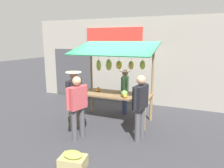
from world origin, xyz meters
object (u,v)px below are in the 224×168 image
object	(u,v)px
market_stall	(116,73)
shopper_with_shopping_bag	(78,103)
shopper_with_ponytail	(140,103)
produce_crate_near	(73,160)
shopper_in_grey_tee	(74,95)
vendor_with_sunhat	(125,88)

from	to	relation	value
market_stall	shopper_with_shopping_bag	world-z (taller)	market_stall
market_stall	shopper_with_ponytail	distance (m)	1.56
market_stall	shopper_with_ponytail	bearing A→B (deg)	136.18
shopper_with_shopping_bag	shopper_with_ponytail	distance (m)	1.59
market_stall	produce_crate_near	distance (m)	3.06
market_stall	produce_crate_near	world-z (taller)	market_stall
shopper_in_grey_tee	produce_crate_near	bearing A→B (deg)	-150.72
shopper_in_grey_tee	shopper_with_ponytail	xyz separation A→B (m)	(-1.90, -0.07, -0.03)
market_stall	shopper_with_ponytail	xyz separation A→B (m)	(-1.05, 1.01, -0.56)
shopper_in_grey_tee	market_stall	bearing A→B (deg)	-39.72
market_stall	vendor_with_sunhat	world-z (taller)	market_stall
shopper_with_shopping_bag	market_stall	bearing A→B (deg)	-0.19
market_stall	vendor_with_sunhat	size ratio (longest dim) A/B	1.62
produce_crate_near	shopper_in_grey_tee	bearing A→B (deg)	-59.13
vendor_with_sunhat	produce_crate_near	xyz separation A→B (m)	(-0.09, 3.45, -0.74)
shopper_with_shopping_bag	shopper_in_grey_tee	xyz separation A→B (m)	(0.41, -0.50, 0.06)
shopper_in_grey_tee	shopper_with_ponytail	world-z (taller)	shopper_in_grey_tee
market_stall	shopper_with_ponytail	size ratio (longest dim) A/B	1.48
shopper_in_grey_tee	produce_crate_near	distance (m)	2.10
vendor_with_sunhat	shopper_in_grey_tee	xyz separation A→B (m)	(0.89, 1.80, 0.12)
shopper_in_grey_tee	produce_crate_near	size ratio (longest dim) A/B	2.97
shopper_with_shopping_bag	produce_crate_near	xyz separation A→B (m)	(-0.58, 1.15, -0.80)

